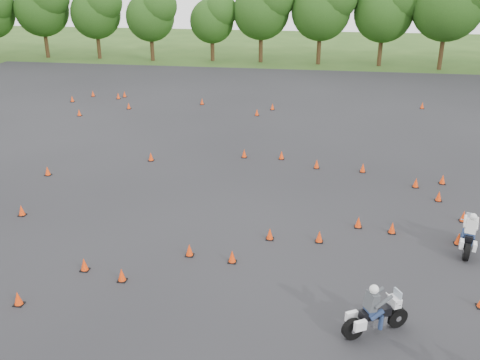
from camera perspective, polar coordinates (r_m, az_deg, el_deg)
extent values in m
plane|color=#2D5119|center=(20.34, -1.75, -7.36)|extent=(140.00, 140.00, 0.00)
plane|color=black|center=(25.65, 0.69, -0.80)|extent=(62.00, 62.00, 0.00)
cone|color=#EF3B0A|center=(45.15, -15.42, 8.87)|extent=(0.26, 0.26, 0.45)
cone|color=#EF3B0A|center=(29.46, -9.48, 2.46)|extent=(0.26, 0.26, 0.45)
cone|color=#EF3B0A|center=(24.13, 22.74, -3.61)|extent=(0.26, 0.26, 0.45)
cone|color=#EF3B0A|center=(29.40, 4.45, 2.66)|extent=(0.26, 0.26, 0.45)
cone|color=#EF3B0A|center=(44.32, -12.22, 8.93)|extent=(0.26, 0.26, 0.45)
cone|color=#EF3B0A|center=(22.17, 22.28, -5.84)|extent=(0.26, 0.26, 0.45)
cone|color=#EF3B0A|center=(24.61, -22.27, -3.04)|extent=(0.26, 0.26, 0.45)
cone|color=#EF3B0A|center=(22.18, 15.93, -4.94)|extent=(0.26, 0.26, 0.45)
cone|color=#EF3B0A|center=(43.83, -12.86, 8.73)|extent=(0.26, 0.26, 0.45)
cone|color=#EF3B0A|center=(19.67, -16.28, -8.67)|extent=(0.26, 0.26, 0.45)
cone|color=#EF3B0A|center=(28.18, 12.97, 1.26)|extent=(0.26, 0.26, 0.45)
cone|color=#EF3B0A|center=(29.56, 0.45, 2.84)|extent=(0.26, 0.26, 0.45)
cone|color=#EF3B0A|center=(40.54, -11.79, 7.74)|extent=(0.26, 0.26, 0.45)
cone|color=#EF3B0A|center=(37.93, 1.82, 7.22)|extent=(0.26, 0.26, 0.45)
cone|color=#EF3B0A|center=(22.31, 12.52, -4.43)|extent=(0.26, 0.26, 0.45)
cone|color=#EF3B0A|center=(19.38, -0.84, -8.18)|extent=(0.26, 0.26, 0.45)
cone|color=#EF3B0A|center=(19.87, -5.42, -7.46)|extent=(0.26, 0.26, 0.45)
cone|color=#EF3B0A|center=(41.08, -4.07, 8.34)|extent=(0.26, 0.26, 0.45)
cone|color=#EF3B0A|center=(42.03, 18.87, 7.53)|extent=(0.26, 0.26, 0.45)
cone|color=#EF3B0A|center=(28.28, 8.18, 1.69)|extent=(0.26, 0.26, 0.45)
cone|color=#EF3B0A|center=(26.95, 18.25, -0.29)|extent=(0.26, 0.26, 0.45)
cone|color=#EF3B0A|center=(18.56, -22.60, -11.60)|extent=(0.26, 0.26, 0.45)
cone|color=#EF3B0A|center=(25.76, 20.44, -1.64)|extent=(0.26, 0.26, 0.45)
cone|color=#EF3B0A|center=(28.76, -19.84, 0.91)|extent=(0.26, 0.26, 0.45)
cone|color=#EF3B0A|center=(43.76, -17.47, 8.24)|extent=(0.26, 0.26, 0.45)
cone|color=#EF3B0A|center=(27.81, 20.80, 0.05)|extent=(0.26, 0.26, 0.45)
cone|color=#EF3B0A|center=(18.77, -12.51, -9.87)|extent=(0.26, 0.26, 0.45)
cone|color=#EF3B0A|center=(39.50, -16.78, 6.89)|extent=(0.26, 0.26, 0.45)
cone|color=#EF3B0A|center=(20.92, 8.45, -6.00)|extent=(0.26, 0.26, 0.45)
cone|color=#EF3B0A|center=(39.54, 3.49, 7.81)|extent=(0.26, 0.26, 0.45)
cone|color=#EF3B0A|center=(20.92, 3.20, -5.78)|extent=(0.26, 0.26, 0.45)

